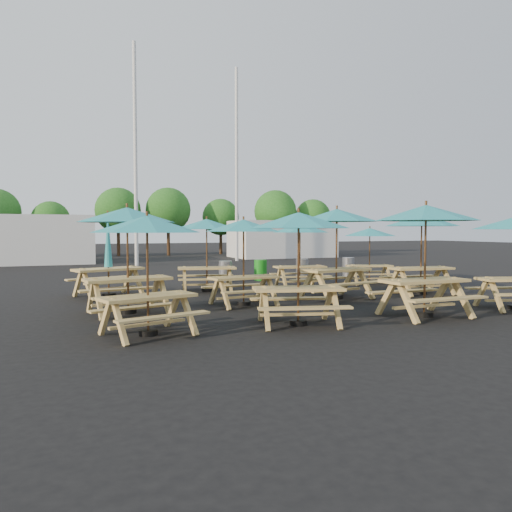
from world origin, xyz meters
name	(u,v)px	position (x,y,z in m)	size (l,w,h in m)	color
ground	(275,295)	(0.00, 0.00, 0.00)	(120.00, 120.00, 0.00)	black
picnic_unit_0	(147,231)	(-4.49, -4.34, 1.93)	(2.49, 2.49, 2.23)	tan
picnic_unit_1	(127,221)	(-4.50, -1.70, 2.16)	(2.57, 2.57, 2.50)	tan
picnic_unit_2	(108,262)	(-4.64, 1.47, 1.03)	(2.41, 2.25, 2.51)	tan
picnic_unit_3	(299,227)	(-1.46, -4.48, 2.02)	(2.58, 2.58, 2.33)	tan
picnic_unit_4	(244,230)	(-1.55, -1.52, 1.94)	(2.22, 2.22, 2.24)	tan
picnic_unit_5	(207,228)	(-1.63, 1.60, 2.01)	(2.49, 2.49, 2.32)	tan
picnic_unit_6	(426,219)	(1.62, -4.64, 2.19)	(2.33, 2.33, 2.53)	tan
picnic_unit_7	(337,220)	(1.30, -1.37, 2.22)	(2.72, 2.72, 2.56)	tan
picnic_unit_8	(300,232)	(1.59, 1.47, 1.90)	(2.19, 2.19, 2.19)	tan
picnic_unit_10	(422,225)	(4.27, -1.38, 2.10)	(2.40, 2.40, 2.43)	tan
picnic_unit_11	(370,235)	(4.44, 1.58, 1.76)	(2.24, 2.24, 2.04)	tan
waste_bin_0	(225,272)	(-0.20, 4.08, 0.40)	(0.49, 0.49, 0.79)	gray
waste_bin_1	(261,270)	(1.29, 4.24, 0.40)	(0.49, 0.49, 0.79)	#188419
waste_bin_2	(302,269)	(3.07, 4.20, 0.40)	(0.49, 0.49, 0.79)	gray
waste_bin_3	(348,267)	(5.32, 4.35, 0.40)	(0.49, 0.49, 0.79)	gray
mast_0	(135,155)	(-2.00, 14.00, 6.00)	(0.20, 0.20, 12.00)	silver
mast_1	(237,165)	(4.50, 16.00, 6.00)	(0.20, 0.20, 12.00)	silver
event_tent_0	(20,240)	(-8.00, 18.00, 1.40)	(8.00, 4.00, 2.80)	silver
event_tent_1	(282,239)	(9.00, 19.00, 1.30)	(7.00, 4.00, 2.60)	silver
tree_2	(51,220)	(-6.39, 23.65, 2.62)	(2.59, 2.59, 3.93)	#382314
tree_3	(118,210)	(-1.75, 24.72, 3.41)	(3.36, 3.36, 5.09)	#382314
tree_4	(168,210)	(1.90, 24.26, 3.46)	(3.41, 3.41, 5.17)	#382314
tree_5	(221,217)	(6.22, 24.67, 2.97)	(2.94, 2.94, 4.45)	#382314
tree_6	(275,211)	(10.23, 22.90, 3.43)	(3.38, 3.38, 5.13)	#382314
tree_7	(313,217)	(13.63, 22.92, 2.99)	(2.95, 2.95, 4.48)	#382314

